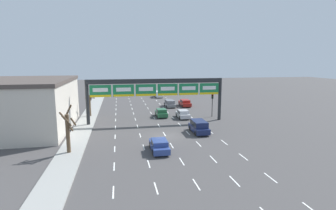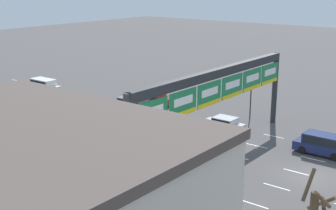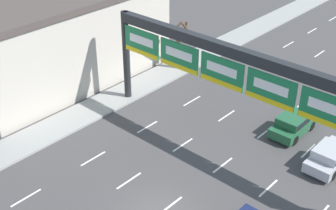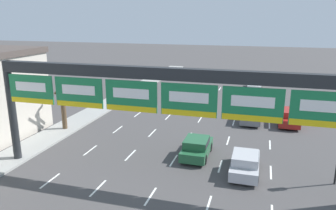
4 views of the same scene
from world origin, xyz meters
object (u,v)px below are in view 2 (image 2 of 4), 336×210
at_px(car_silver, 224,124).
at_px(car_red, 152,98).
at_px(suv_navy, 323,143).
at_px(sign_gantry, 218,86).
at_px(tree_bare_closest, 59,143).
at_px(car_green, 186,129).
at_px(traffic_light_near_gantry, 251,91).
at_px(suv_grey, 133,104).
at_px(suv_white, 43,84).

height_order(car_silver, car_red, car_red).
bearing_deg(suv_navy, sign_gantry, 124.00).
xyz_separation_m(suv_navy, tree_bare_closest, (-15.87, 13.83, 1.48)).
bearing_deg(tree_bare_closest, car_green, -11.35).
distance_m(traffic_light_near_gantry, tree_bare_closest, 21.74).
xyz_separation_m(suv_grey, suv_navy, (0.01, -21.04, 0.11)).
relative_size(sign_gantry, car_green, 5.54).
height_order(suv_grey, suv_navy, suv_navy).
bearing_deg(traffic_light_near_gantry, car_green, 169.09).
bearing_deg(car_green, suv_grey, 70.55).
height_order(car_silver, car_green, car_green).
relative_size(suv_white, traffic_light_near_gantry, 1.17).
bearing_deg(car_green, tree_bare_closest, 168.65).
relative_size(suv_navy, car_red, 0.95).
bearing_deg(tree_bare_closest, suv_navy, -41.08).
xyz_separation_m(sign_gantry, suv_white, (4.74, 29.21, -4.73)).
bearing_deg(suv_white, car_green, -97.55).
bearing_deg(suv_grey, suv_navy, -89.97).
bearing_deg(car_green, sign_gantry, -108.85).
bearing_deg(car_red, traffic_light_near_gantry, -80.08).
distance_m(sign_gantry, suv_grey, 15.44).
relative_size(suv_navy, suv_white, 0.92).
xyz_separation_m(car_silver, car_green, (-3.53, 1.78, 0.00)).
distance_m(car_red, traffic_light_near_gantry, 11.92).
height_order(suv_navy, traffic_light_near_gantry, traffic_light_near_gantry).
bearing_deg(traffic_light_near_gantry, sign_gantry, -166.70).
height_order(sign_gantry, car_silver, sign_gantry).
relative_size(suv_grey, suv_white, 0.95).
relative_size(suv_navy, tree_bare_closest, 0.96).
relative_size(car_green, suv_navy, 0.89).
xyz_separation_m(car_silver, suv_navy, (-0.09, -9.56, 0.20)).
xyz_separation_m(suv_white, tree_bare_closest, (-15.75, -22.57, 1.51)).
height_order(sign_gantry, suv_grey, sign_gantry).
bearing_deg(car_green, suv_white, 82.45).
bearing_deg(traffic_light_near_gantry, tree_bare_closest, 168.83).
bearing_deg(car_red, suv_grey, -177.81).
bearing_deg(suv_white, car_silver, -89.56).
relative_size(car_green, suv_grey, 0.86).
bearing_deg(suv_navy, car_red, 80.80).
relative_size(traffic_light_near_gantry, tree_bare_closest, 0.89).
bearing_deg(sign_gantry, suv_white, 80.79).
bearing_deg(suv_grey, suv_white, 90.39).
xyz_separation_m(sign_gantry, suv_grey, (4.84, 13.85, -4.81)).
bearing_deg(traffic_light_near_gantry, suv_grey, 115.56).
relative_size(sign_gantry, car_red, 4.66).
xyz_separation_m(suv_grey, traffic_light_near_gantry, (5.46, -11.41, 2.14)).
distance_m(sign_gantry, traffic_light_near_gantry, 10.92).
xyz_separation_m(car_green, tree_bare_closest, (-12.43, 2.50, 1.67)).
xyz_separation_m(suv_navy, suv_white, (-0.11, 36.40, -0.03)).
bearing_deg(car_red, tree_bare_closest, -159.19).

